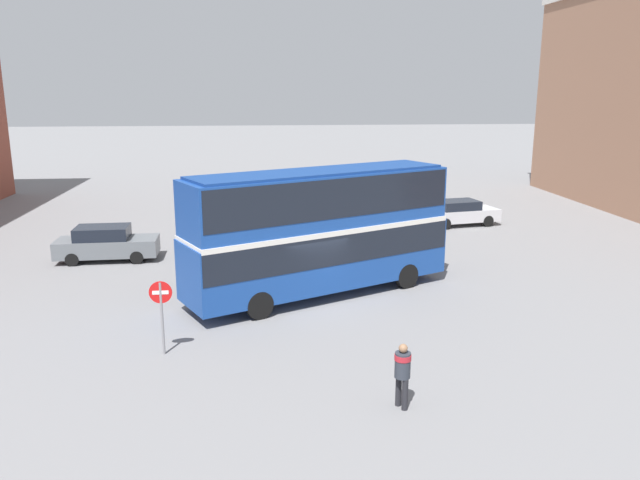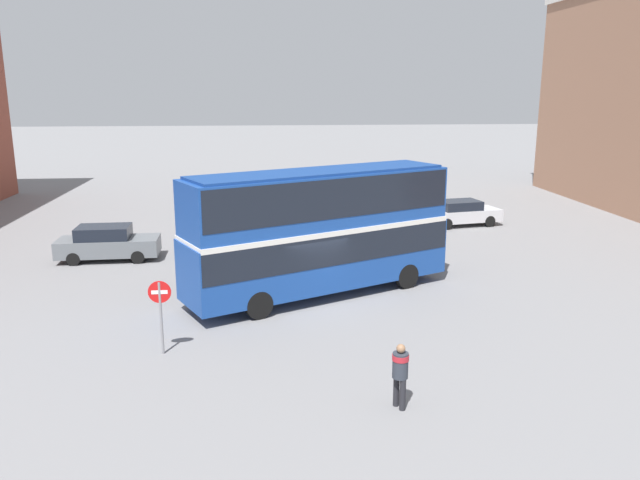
{
  "view_description": "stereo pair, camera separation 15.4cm",
  "coord_description": "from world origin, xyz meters",
  "px_view_note": "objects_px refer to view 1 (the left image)",
  "views": [
    {
      "loc": [
        -2.1,
        -22.34,
        7.86
      ],
      "look_at": [
        0.27,
        0.88,
        2.21
      ],
      "focal_mm": 35.0,
      "sensor_mm": 36.0,
      "label": 1
    },
    {
      "loc": [
        -1.95,
        -22.36,
        7.86
      ],
      "look_at": [
        0.27,
        0.88,
        2.21
      ],
      "focal_mm": 35.0,
      "sensor_mm": 36.0,
      "label": 2
    }
  ],
  "objects_px": {
    "pedestrian_foreground": "(402,369)",
    "double_decker_bus": "(320,225)",
    "parked_car_kerb_far": "(106,243)",
    "parked_car_kerb_near": "(459,213)",
    "no_entry_sign": "(161,305)"
  },
  "relations": [
    {
      "from": "double_decker_bus",
      "to": "parked_car_kerb_far",
      "type": "bearing_deg",
      "value": 121.26
    },
    {
      "from": "parked_car_kerb_near",
      "to": "parked_car_kerb_far",
      "type": "xyz_separation_m",
      "value": [
        -19.01,
        -5.91,
        0.05
      ]
    },
    {
      "from": "pedestrian_foreground",
      "to": "parked_car_kerb_far",
      "type": "height_order",
      "value": "pedestrian_foreground"
    },
    {
      "from": "pedestrian_foreground",
      "to": "double_decker_bus",
      "type": "bearing_deg",
      "value": -108.13
    },
    {
      "from": "parked_car_kerb_near",
      "to": "no_entry_sign",
      "type": "bearing_deg",
      "value": -141.62
    },
    {
      "from": "double_decker_bus",
      "to": "pedestrian_foreground",
      "type": "height_order",
      "value": "double_decker_bus"
    },
    {
      "from": "double_decker_bus",
      "to": "parked_car_kerb_near",
      "type": "height_order",
      "value": "double_decker_bus"
    },
    {
      "from": "no_entry_sign",
      "to": "parked_car_kerb_far",
      "type": "bearing_deg",
      "value": 110.4
    },
    {
      "from": "double_decker_bus",
      "to": "parked_car_kerb_near",
      "type": "bearing_deg",
      "value": 25.33
    },
    {
      "from": "pedestrian_foreground",
      "to": "no_entry_sign",
      "type": "distance_m",
      "value": 7.59
    },
    {
      "from": "no_entry_sign",
      "to": "double_decker_bus",
      "type": "bearing_deg",
      "value": 44.25
    },
    {
      "from": "parked_car_kerb_near",
      "to": "parked_car_kerb_far",
      "type": "bearing_deg",
      "value": -173.47
    },
    {
      "from": "parked_car_kerb_far",
      "to": "no_entry_sign",
      "type": "xyz_separation_m",
      "value": [
        4.18,
        -11.23,
        0.77
      ]
    },
    {
      "from": "pedestrian_foreground",
      "to": "parked_car_kerb_near",
      "type": "height_order",
      "value": "pedestrian_foreground"
    },
    {
      "from": "double_decker_bus",
      "to": "parked_car_kerb_near",
      "type": "distance_m",
      "value": 15.44
    }
  ]
}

